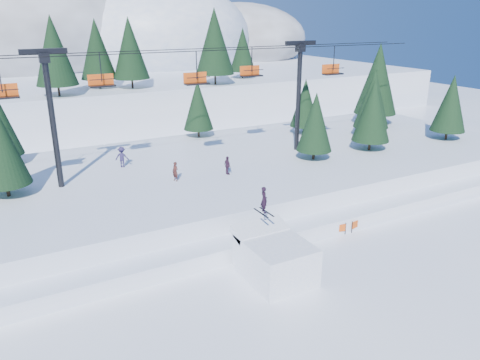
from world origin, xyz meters
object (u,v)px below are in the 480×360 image
jump_kicker (274,258)px  banner_far (364,221)px  chairlift (178,88)px  banner_near (328,230)px

jump_kicker → banner_far: 10.00m
chairlift → banner_near: chairlift is taller
jump_kicker → chairlift: (0.37, 15.57, 8.03)m
banner_near → banner_far: bearing=-0.5°
chairlift → jump_kicker: bearing=-91.3°
chairlift → banner_far: chairlift is taller
jump_kicker → banner_near: size_ratio=1.90×
jump_kicker → banner_far: (9.60, 2.70, -0.76)m
jump_kicker → chairlift: bearing=88.7°
banner_near → banner_far: size_ratio=1.00×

